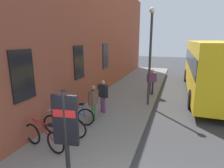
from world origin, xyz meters
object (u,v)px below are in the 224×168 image
bicycle_leaning_wall (64,126)px  bicycle_by_door (44,137)px  pedestrian_by_facade (152,79)px  pedestrian_crossing_street (93,100)px  street_lamp (150,49)px  transit_info_sign (66,127)px  city_bus (210,64)px  bicycle_far_end (73,115)px  pedestrian_near_bus (103,93)px

bicycle_leaning_wall → bicycle_by_door: bearing=170.5°
pedestrian_by_facade → pedestrian_crossing_street: 5.07m
bicycle_leaning_wall → street_lamp: 5.47m
transit_info_sign → city_bus: city_bus is taller
pedestrian_by_facade → pedestrian_crossing_street: bearing=160.4°
bicycle_by_door → bicycle_far_end: bearing=0.6°
city_bus → street_lamp: 5.15m
pedestrian_by_facade → transit_info_sign: bearing=175.5°
transit_info_sign → street_lamp: size_ratio=0.50×
bicycle_by_door → pedestrian_by_facade: size_ratio=1.09×
city_bus → pedestrian_near_bus: size_ratio=6.76×
bicycle_leaning_wall → pedestrian_near_bus: (2.47, -0.47, 0.56)m
city_bus → pedestrian_crossing_street: bearing=142.5°
city_bus → pedestrian_near_bus: (-5.62, 5.12, -0.85)m
bicycle_by_door → pedestrian_crossing_street: (2.34, -0.63, 0.57)m
transit_info_sign → pedestrian_near_bus: bearing=12.9°
city_bus → bicycle_by_door: bearing=147.4°
transit_info_sign → street_lamp: street_lamp is taller
pedestrian_by_facade → pedestrian_near_bus: size_ratio=1.03×
bicycle_leaning_wall → bicycle_far_end: size_ratio=1.01×
bicycle_by_door → city_bus: size_ratio=0.17×
bicycle_by_door → pedestrian_near_bus: bearing=-10.4°
bicycle_by_door → bicycle_far_end: (1.81, 0.02, 0.00)m
bicycle_far_end → pedestrian_crossing_street: (0.53, -0.65, 0.57)m
street_lamp → pedestrian_crossing_street: bearing=147.6°
city_bus → pedestrian_near_bus: bearing=137.6°
bicycle_far_end → transit_info_sign: bearing=-150.7°
transit_info_sign → street_lamp: bearing=-6.9°
bicycle_by_door → city_bus: city_bus is taller
pedestrian_crossing_street → city_bus: bearing=-37.5°
bicycle_far_end → pedestrian_by_facade: (5.31, -2.35, 0.59)m
transit_info_sign → pedestrian_crossing_street: size_ratio=1.53×
city_bus → pedestrian_by_facade: city_bus is taller
pedestrian_crossing_street → bicycle_far_end: bearing=129.4°
pedestrian_by_facade → pedestrian_near_bus: (-3.74, 1.71, -0.03)m
pedestrian_by_facade → pedestrian_crossing_street: (-4.78, 1.70, -0.02)m
bicycle_by_door → street_lamp: street_lamp is taller
bicycle_by_door → pedestrian_crossing_street: pedestrian_crossing_street is taller
bicycle_far_end → city_bus: bearing=-38.7°
bicycle_far_end → pedestrian_crossing_street: 1.01m
pedestrian_crossing_street → pedestrian_near_bus: pedestrian_crossing_street is taller
bicycle_by_door → transit_info_sign: 2.39m
pedestrian_by_facade → street_lamp: street_lamp is taller
bicycle_by_door → street_lamp: size_ratio=0.36×
bicycle_leaning_wall → pedestrian_near_bus: size_ratio=1.14×
bicycle_by_door → pedestrian_near_bus: size_ratio=1.13×
bicycle_leaning_wall → pedestrian_near_bus: pedestrian_near_bus is taller
bicycle_far_end → pedestrian_by_facade: pedestrian_by_facade is taller
bicycle_by_door → pedestrian_crossing_street: size_ratio=1.11×
bicycle_by_door → pedestrian_by_facade: (7.12, -2.33, 0.59)m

